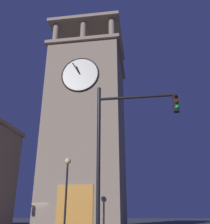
{
  "coord_description": "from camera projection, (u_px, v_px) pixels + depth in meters",
  "views": [
    {
      "loc": [
        -9.59,
        23.65,
        1.54
      ],
      "look_at": [
        -5.66,
        -3.57,
        12.61
      ],
      "focal_mm": 40.92,
      "sensor_mm": 36.0,
      "label": 1
    }
  ],
  "objects": [
    {
      "name": "clocktower",
      "position": [
        88.0,
        132.0,
        29.03
      ],
      "size": [
        8.43,
        9.57,
        25.91
      ],
      "color": "gray",
      "rests_on": "ground_plane"
    },
    {
      "name": "traffic_signal_mid",
      "position": [
        122.0,
        139.0,
        10.66
      ],
      "size": [
        3.53,
        0.41,
        6.94
      ],
      "color": "black",
      "rests_on": "ground_plane"
    },
    {
      "name": "street_lamp",
      "position": [
        67.0,
        181.0,
        17.91
      ],
      "size": [
        0.44,
        0.44,
        5.35
      ],
      "color": "black",
      "rests_on": "ground_plane"
    }
  ]
}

